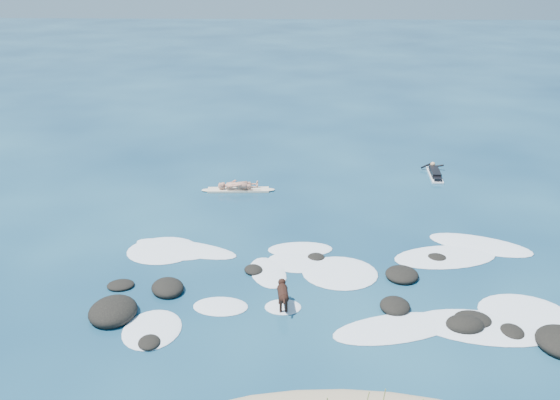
{
  "coord_description": "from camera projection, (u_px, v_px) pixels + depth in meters",
  "views": [
    {
      "loc": [
        -1.15,
        -18.29,
        9.89
      ],
      "look_at": [
        -1.84,
        4.0,
        0.9
      ],
      "focal_mm": 40.0,
      "sensor_mm": 36.0,
      "label": 1
    }
  ],
  "objects": [
    {
      "name": "paddling_surfer_rig",
      "position": [
        435.0,
        173.0,
        29.22
      ],
      "size": [
        1.11,
        2.46,
        0.43
      ],
      "rotation": [
        0.0,
        0.0,
        1.52
      ],
      "color": "white",
      "rests_on": "ground"
    },
    {
      "name": "ground",
      "position": [
        332.0,
        271.0,
        20.62
      ],
      "size": [
        160.0,
        160.0,
        0.0
      ],
      "primitive_type": "plane",
      "color": "#0A2642",
      "rests_on": "ground"
    },
    {
      "name": "reef_rocks",
      "position": [
        327.0,
        310.0,
        18.17
      ],
      "size": [
        13.98,
        6.28,
        0.61
      ],
      "color": "black",
      "rests_on": "ground"
    },
    {
      "name": "standing_surfer_rig",
      "position": [
        238.0,
        175.0,
        27.17
      ],
      "size": [
        3.24,
        0.7,
        1.84
      ],
      "rotation": [
        0.0,
        0.0,
        0.05
      ],
      "color": "beige",
      "rests_on": "ground"
    },
    {
      "name": "dog",
      "position": [
        283.0,
        293.0,
        18.29
      ],
      "size": [
        0.39,
        1.25,
        0.79
      ],
      "rotation": [
        0.0,
        0.0,
        1.67
      ],
      "color": "black",
      "rests_on": "ground"
    },
    {
      "name": "breaking_foam",
      "position": [
        340.0,
        278.0,
        20.14
      ],
      "size": [
        14.71,
        8.16,
        0.12
      ],
      "color": "white",
      "rests_on": "ground"
    }
  ]
}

